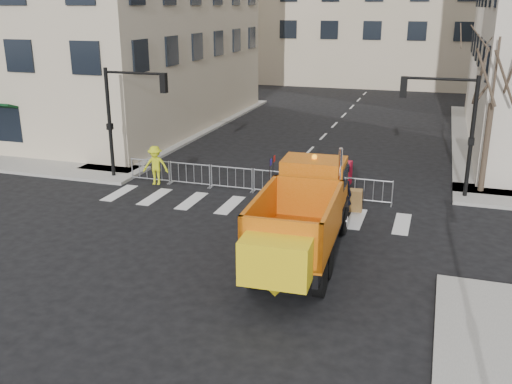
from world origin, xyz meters
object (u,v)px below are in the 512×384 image
(cop_a, at_px, (342,195))
(cop_c, at_px, (323,183))
(worker, at_px, (155,165))
(plow_truck, at_px, (302,215))
(cop_b, at_px, (311,191))
(newspaper_box, at_px, (346,172))

(cop_a, distance_m, cop_c, 1.95)
(cop_c, distance_m, worker, 7.91)
(cop_a, height_order, worker, cop_a)
(plow_truck, distance_m, cop_b, 4.58)
(cop_a, relative_size, newspaper_box, 1.86)
(cop_b, distance_m, newspaper_box, 4.24)
(cop_a, height_order, cop_c, cop_a)
(cop_b, bearing_deg, plow_truck, 133.05)
(plow_truck, distance_m, newspaper_box, 8.69)
(cop_a, bearing_deg, cop_b, -18.84)
(plow_truck, relative_size, newspaper_box, 8.60)
(plow_truck, distance_m, cop_a, 4.35)
(cop_a, bearing_deg, cop_c, -64.72)
(cop_b, xyz_separation_m, cop_c, (0.20, 1.38, -0.03))
(plow_truck, bearing_deg, cop_c, 2.40)
(cop_c, bearing_deg, cop_b, 21.61)
(cop_b, bearing_deg, newspaper_box, -66.17)
(plow_truck, height_order, worker, plow_truck)
(cop_a, relative_size, worker, 1.11)
(newspaper_box, bearing_deg, plow_truck, -83.16)
(newspaper_box, bearing_deg, cop_c, -94.15)
(cop_c, xyz_separation_m, worker, (-7.91, -0.08, 0.11))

